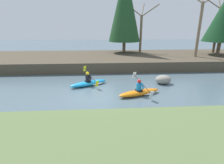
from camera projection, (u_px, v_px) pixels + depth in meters
ground_plane at (98, 97)px, 10.31m from camera, size 90.00×90.00×0.00m
riverbank_far at (99, 60)px, 18.93m from camera, size 44.00×8.30×0.94m
conifer_tree_left at (125, 5)px, 19.20m from camera, size 3.61×3.61×9.10m
conifer_tree_mid_left at (224, 19)px, 18.08m from camera, size 3.71×3.71×6.10m
bare_tree_mid_upstream at (141, 29)px, 20.27m from camera, size 3.11×3.07×5.59m
bare_tree_mid_downstream at (200, 23)px, 17.15m from camera, size 3.82×3.78×6.96m
bare_tree_downstream at (218, 25)px, 19.82m from camera, size 3.66×3.61×6.64m
kayaker_lead at (141, 92)px, 10.49m from camera, size 2.74×2.00×1.20m
kayaker_middle at (90, 83)px, 12.20m from camera, size 2.66×1.95×1.20m
boulder_midstream at (163, 79)px, 12.51m from camera, size 1.12×0.87×0.63m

